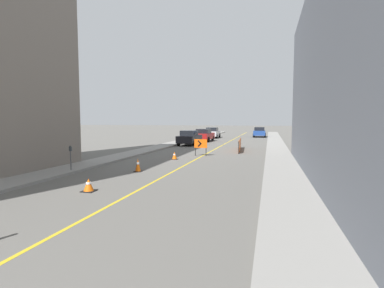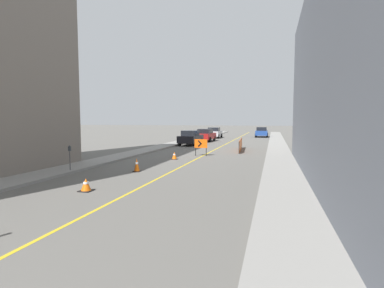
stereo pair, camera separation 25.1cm
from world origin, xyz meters
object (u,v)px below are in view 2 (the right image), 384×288
at_px(arrow_barricade_primary, 201,144).
at_px(parked_car_curb_far, 214,133).
at_px(parked_car_curb_near, 191,138).
at_px(parked_car_opposite_side, 262,132).
at_px(parked_car_curb_mid, 205,135).
at_px(traffic_cone_fourth, 137,165).
at_px(parking_meter_near_curb, 70,153).
at_px(traffic_cone_fifth, 174,156).
at_px(traffic_cone_third, 86,185).

distance_m(arrow_barricade_primary, parked_car_curb_far, 22.86).
height_order(parked_car_curb_near, parked_car_opposite_side, same).
height_order(arrow_barricade_primary, parked_car_curb_mid, parked_car_curb_mid).
relative_size(arrow_barricade_primary, parked_car_opposite_side, 0.29).
bearing_deg(traffic_cone_fourth, parking_meter_near_curb, -160.15).
distance_m(traffic_cone_fifth, parking_meter_near_curb, 7.29).
distance_m(traffic_cone_third, parked_car_opposite_side, 39.18).
height_order(arrow_barricade_primary, parked_car_curb_near, parked_car_curb_near).
bearing_deg(parked_car_opposite_side, parked_car_curb_mid, -119.41).
bearing_deg(parked_car_curb_far, arrow_barricade_primary, -82.55).
distance_m(traffic_cone_fourth, parked_car_curb_far, 30.23).
height_order(traffic_cone_third, parked_car_curb_far, parked_car_curb_far).
relative_size(traffic_cone_fifth, parked_car_curb_far, 0.12).
bearing_deg(traffic_cone_third, traffic_cone_fourth, 90.48).
xyz_separation_m(parked_car_curb_near, parked_car_curb_mid, (0.35, 5.76, 0.00)).
bearing_deg(parked_car_curb_mid, parked_car_curb_near, -90.91).
bearing_deg(parked_car_curb_near, arrow_barricade_primary, -69.53).
distance_m(traffic_cone_fifth, parked_car_curb_far, 25.10).
height_order(parked_car_curb_mid, parked_car_opposite_side, same).
distance_m(traffic_cone_third, traffic_cone_fourth, 4.49).
bearing_deg(parked_car_opposite_side, parked_car_curb_far, -148.98).
bearing_deg(traffic_cone_fifth, parked_car_curb_mid, 95.60).
distance_m(traffic_cone_fourth, arrow_barricade_primary, 7.76).
distance_m(traffic_cone_third, parked_car_curb_near, 21.41).
bearing_deg(traffic_cone_fifth, parking_meter_near_curb, -119.29).
relative_size(parked_car_curb_far, parked_car_opposite_side, 1.00).
relative_size(traffic_cone_fifth, parking_meter_near_curb, 0.41).
bearing_deg(parked_car_curb_near, traffic_cone_fourth, -83.61).
bearing_deg(arrow_barricade_primary, parked_car_opposite_side, 80.83).
xyz_separation_m(arrow_barricade_primary, parked_car_opposite_side, (3.48, 26.79, -0.08)).
bearing_deg(parked_car_opposite_side, parking_meter_near_curb, -103.70).
height_order(traffic_cone_third, traffic_cone_fourth, traffic_cone_fourth).
bearing_deg(traffic_cone_third, traffic_cone_fifth, 88.18).
bearing_deg(traffic_cone_fourth, traffic_cone_third, -89.52).
height_order(arrow_barricade_primary, parked_car_curb_far, parked_car_curb_far).
distance_m(traffic_cone_third, traffic_cone_fifth, 9.66).
xyz_separation_m(traffic_cone_fourth, parked_car_opposite_side, (5.12, 34.36, 0.45)).
xyz_separation_m(parked_car_curb_near, parking_meter_near_curb, (-1.49, -18.00, 0.23)).
distance_m(arrow_barricade_primary, parked_car_curb_mid, 15.34).
bearing_deg(parking_meter_near_curb, parked_car_curb_mid, 85.58).
bearing_deg(parked_car_curb_far, parking_meter_near_curb, -93.71).
relative_size(traffic_cone_fourth, parked_car_curb_near, 0.16).
distance_m(parked_car_curb_near, parked_car_curb_far, 13.33).
xyz_separation_m(traffic_cone_fifth, parked_car_curb_near, (-2.06, 11.68, 0.55)).
height_order(traffic_cone_fifth, parked_car_curb_far, parked_car_curb_far).
xyz_separation_m(traffic_cone_fifth, arrow_barricade_primary, (1.30, 2.40, 0.63)).
bearing_deg(parking_meter_near_curb, parked_car_opposite_side, 76.81).
relative_size(parked_car_curb_mid, parked_car_opposite_side, 1.01).
bearing_deg(parking_meter_near_curb, parked_car_curb_near, 85.27).
height_order(traffic_cone_fourth, parked_car_curb_far, parked_car_curb_far).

